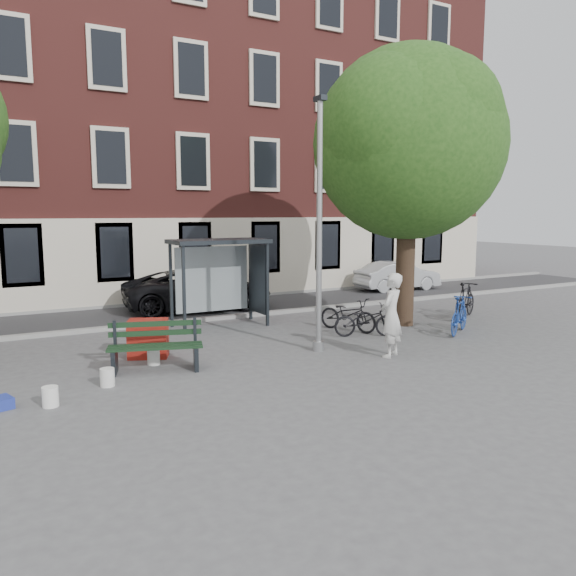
{
  "coord_description": "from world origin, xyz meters",
  "views": [
    {
      "loc": [
        -7.21,
        -11.54,
        3.4
      ],
      "look_at": [
        -0.05,
        1.48,
        1.4
      ],
      "focal_mm": 35.0,
      "sensor_mm": 36.0,
      "label": 1
    }
  ],
  "objects_px": {
    "painter": "(391,315)",
    "notice_sign": "(399,275)",
    "bench": "(156,349)",
    "bus_shelter": "(230,262)",
    "bike_c": "(348,314)",
    "car_dark": "(198,290)",
    "bike_a": "(365,320)",
    "bike_b": "(459,315)",
    "car_silver": "(398,276)",
    "bike_d": "(465,300)",
    "red_stand": "(148,339)",
    "lamppost": "(319,238)"
  },
  "relations": [
    {
      "from": "painter",
      "to": "notice_sign",
      "type": "height_order",
      "value": "painter"
    },
    {
      "from": "bench",
      "to": "bus_shelter",
      "type": "bearing_deg",
      "value": 65.77
    },
    {
      "from": "bike_c",
      "to": "car_dark",
      "type": "relative_size",
      "value": 0.36
    },
    {
      "from": "bike_a",
      "to": "notice_sign",
      "type": "xyz_separation_m",
      "value": [
        2.57,
        1.7,
        0.96
      ]
    },
    {
      "from": "painter",
      "to": "bike_b",
      "type": "bearing_deg",
      "value": 167.95
    },
    {
      "from": "bench",
      "to": "bike_a",
      "type": "bearing_deg",
      "value": 22.06
    },
    {
      "from": "painter",
      "to": "notice_sign",
      "type": "relative_size",
      "value": 1.03
    },
    {
      "from": "car_silver",
      "to": "bus_shelter",
      "type": "bearing_deg",
      "value": 114.51
    },
    {
      "from": "bike_d",
      "to": "car_dark",
      "type": "distance_m",
      "value": 9.06
    },
    {
      "from": "bike_d",
      "to": "car_dark",
      "type": "xyz_separation_m",
      "value": [
        -7.08,
        5.65,
        0.13
      ]
    },
    {
      "from": "notice_sign",
      "to": "red_stand",
      "type": "bearing_deg",
      "value": 170.19
    },
    {
      "from": "bike_c",
      "to": "car_silver",
      "type": "relative_size",
      "value": 0.48
    },
    {
      "from": "painter",
      "to": "bike_c",
      "type": "bearing_deg",
      "value": -135.6
    },
    {
      "from": "painter",
      "to": "notice_sign",
      "type": "bearing_deg",
      "value": -162.05
    },
    {
      "from": "car_dark",
      "to": "red_stand",
      "type": "bearing_deg",
      "value": 156.08
    },
    {
      "from": "bike_d",
      "to": "car_silver",
      "type": "relative_size",
      "value": 0.5
    },
    {
      "from": "bus_shelter",
      "to": "bike_a",
      "type": "distance_m",
      "value": 4.48
    },
    {
      "from": "bench",
      "to": "bike_a",
      "type": "height_order",
      "value": "bench"
    },
    {
      "from": "bus_shelter",
      "to": "red_stand",
      "type": "relative_size",
      "value": 3.17
    },
    {
      "from": "painter",
      "to": "bench",
      "type": "xyz_separation_m",
      "value": [
        -5.21,
        1.55,
        -0.53
      ]
    },
    {
      "from": "bench",
      "to": "car_silver",
      "type": "distance_m",
      "value": 14.91
    },
    {
      "from": "bike_b",
      "to": "notice_sign",
      "type": "height_order",
      "value": "notice_sign"
    },
    {
      "from": "bus_shelter",
      "to": "bike_d",
      "type": "height_order",
      "value": "bus_shelter"
    },
    {
      "from": "red_stand",
      "to": "notice_sign",
      "type": "bearing_deg",
      "value": 7.13
    },
    {
      "from": "bus_shelter",
      "to": "car_dark",
      "type": "distance_m",
      "value": 3.22
    },
    {
      "from": "painter",
      "to": "red_stand",
      "type": "height_order",
      "value": "painter"
    },
    {
      "from": "bike_a",
      "to": "car_dark",
      "type": "relative_size",
      "value": 0.34
    },
    {
      "from": "bike_a",
      "to": "bike_d",
      "type": "height_order",
      "value": "bike_d"
    },
    {
      "from": "bike_b",
      "to": "bike_d",
      "type": "height_order",
      "value": "bike_d"
    },
    {
      "from": "bike_c",
      "to": "notice_sign",
      "type": "relative_size",
      "value": 0.95
    },
    {
      "from": "bike_c",
      "to": "red_stand",
      "type": "height_order",
      "value": "bike_c"
    },
    {
      "from": "car_dark",
      "to": "car_silver",
      "type": "relative_size",
      "value": 1.34
    },
    {
      "from": "lamppost",
      "to": "notice_sign",
      "type": "height_order",
      "value": "lamppost"
    },
    {
      "from": "red_stand",
      "to": "lamppost",
      "type": "bearing_deg",
      "value": -20.06
    },
    {
      "from": "bike_a",
      "to": "bike_b",
      "type": "distance_m",
      "value": 2.74
    },
    {
      "from": "bike_b",
      "to": "red_stand",
      "type": "xyz_separation_m",
      "value": [
        -8.42,
        1.62,
        -0.09
      ]
    },
    {
      "from": "bus_shelter",
      "to": "bike_a",
      "type": "relative_size",
      "value": 1.64
    },
    {
      "from": "bus_shelter",
      "to": "car_silver",
      "type": "bearing_deg",
      "value": 20.67
    },
    {
      "from": "bike_c",
      "to": "bike_a",
      "type": "bearing_deg",
      "value": -113.56
    },
    {
      "from": "bench",
      "to": "car_silver",
      "type": "height_order",
      "value": "car_silver"
    },
    {
      "from": "bench",
      "to": "bike_b",
      "type": "relative_size",
      "value": 1.17
    },
    {
      "from": "bus_shelter",
      "to": "car_silver",
      "type": "relative_size",
      "value": 0.74
    },
    {
      "from": "bus_shelter",
      "to": "car_dark",
      "type": "bearing_deg",
      "value": 89.39
    },
    {
      "from": "bike_d",
      "to": "bike_a",
      "type": "bearing_deg",
      "value": 71.37
    },
    {
      "from": "car_dark",
      "to": "red_stand",
      "type": "height_order",
      "value": "car_dark"
    },
    {
      "from": "bike_b",
      "to": "car_silver",
      "type": "xyz_separation_m",
      "value": [
        4.35,
        7.9,
        0.09
      ]
    },
    {
      "from": "lamppost",
      "to": "car_dark",
      "type": "distance_m",
      "value": 7.41
    },
    {
      "from": "bus_shelter",
      "to": "bench",
      "type": "height_order",
      "value": "bus_shelter"
    },
    {
      "from": "lamppost",
      "to": "car_silver",
      "type": "height_order",
      "value": "lamppost"
    },
    {
      "from": "bus_shelter",
      "to": "bike_a",
      "type": "height_order",
      "value": "bus_shelter"
    }
  ]
}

